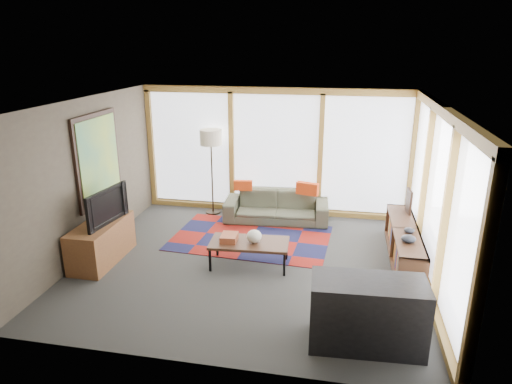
% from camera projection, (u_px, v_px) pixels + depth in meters
% --- Properties ---
extents(ground, '(5.50, 5.50, 0.00)m').
position_uv_depth(ground, '(251.00, 264.00, 7.43)').
color(ground, '#2D2D2B').
rests_on(ground, ground).
extents(room_envelope, '(5.52, 5.02, 2.62)m').
position_uv_depth(room_envelope, '(288.00, 165.00, 7.38)').
color(room_envelope, '#453B32').
rests_on(room_envelope, ground).
extents(rug, '(2.92, 1.97, 0.01)m').
position_uv_depth(rug, '(251.00, 238.00, 8.39)').
color(rug, maroon).
rests_on(rug, ground).
extents(sofa, '(2.11, 0.95, 0.60)m').
position_uv_depth(sofa, '(276.00, 206.00, 9.13)').
color(sofa, '#3C3F2E').
rests_on(sofa, ground).
extents(pillow_left, '(0.38, 0.16, 0.20)m').
position_uv_depth(pillow_left, '(243.00, 185.00, 9.14)').
color(pillow_left, '#C33910').
rests_on(pillow_left, sofa).
extents(pillow_right, '(0.45, 0.24, 0.24)m').
position_uv_depth(pillow_right, '(307.00, 189.00, 8.87)').
color(pillow_right, '#C33910').
rests_on(pillow_right, sofa).
extents(floor_lamp, '(0.45, 0.45, 1.77)m').
position_uv_depth(floor_lamp, '(212.00, 172.00, 9.37)').
color(floor_lamp, '#2F2518').
rests_on(floor_lamp, ground).
extents(coffee_table, '(1.28, 0.70, 0.41)m').
position_uv_depth(coffee_table, '(249.00, 254.00, 7.31)').
color(coffee_table, '#382414').
rests_on(coffee_table, ground).
extents(book_stack, '(0.27, 0.33, 0.11)m').
position_uv_depth(book_stack, '(229.00, 238.00, 7.26)').
color(book_stack, brown).
rests_on(book_stack, coffee_table).
extents(vase, '(0.28, 0.28, 0.21)m').
position_uv_depth(vase, '(254.00, 236.00, 7.19)').
color(vase, beige).
rests_on(vase, coffee_table).
extents(bookshelf, '(0.42, 2.28, 0.57)m').
position_uv_depth(bookshelf, '(404.00, 244.00, 7.46)').
color(bookshelf, '#382414').
rests_on(bookshelf, ground).
extents(bowl_a, '(0.26, 0.26, 0.11)m').
position_uv_depth(bowl_a, '(409.00, 239.00, 6.84)').
color(bowl_a, black).
rests_on(bowl_a, bookshelf).
extents(bowl_b, '(0.20, 0.20, 0.08)m').
position_uv_depth(bowl_b, '(409.00, 230.00, 7.18)').
color(bowl_b, black).
rests_on(bowl_b, bookshelf).
extents(shelf_picture, '(0.07, 0.32, 0.42)m').
position_uv_depth(shelf_picture, '(409.00, 201.00, 7.99)').
color(shelf_picture, black).
rests_on(shelf_picture, bookshelf).
extents(tv_console, '(0.55, 1.32, 0.66)m').
position_uv_depth(tv_console, '(102.00, 242.00, 7.44)').
color(tv_console, brown).
rests_on(tv_console, ground).
extents(television, '(0.27, 1.01, 0.58)m').
position_uv_depth(television, '(102.00, 206.00, 7.28)').
color(television, black).
rests_on(television, tv_console).
extents(bar_counter, '(1.36, 0.69, 0.84)m').
position_uv_depth(bar_counter, '(367.00, 313.00, 5.32)').
color(bar_counter, black).
rests_on(bar_counter, ground).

